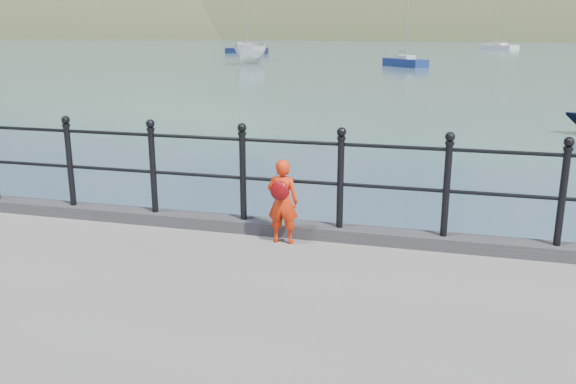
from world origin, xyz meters
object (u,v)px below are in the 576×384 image
(launch_white, at_px, (250,53))
(sailboat_port, at_px, (405,63))
(railing, at_px, (291,169))
(sailboat_left, at_px, (247,51))
(child, at_px, (283,201))
(sailboat_deep, at_px, (498,47))

(launch_white, relative_size, sailboat_port, 0.78)
(railing, distance_m, sailboat_left, 77.41)
(sailboat_left, bearing_deg, railing, -77.01)
(child, height_order, sailboat_left, sailboat_left)
(sailboat_left, height_order, sailboat_deep, sailboat_deep)
(child, xyz_separation_m, sailboat_deep, (8.38, 98.13, -1.17))
(launch_white, distance_m, sailboat_deep, 54.56)
(railing, height_order, child, railing)
(railing, xyz_separation_m, sailboat_port, (-2.49, 49.64, -1.48))
(child, bearing_deg, railing, -94.15)
(sailboat_deep, bearing_deg, sailboat_port, -53.82)
(child, height_order, launch_white, launch_white)
(sailboat_left, relative_size, sailboat_port, 1.14)
(launch_white, relative_size, sailboat_left, 0.68)
(sailboat_port, bearing_deg, launch_white, -132.67)
(launch_white, bearing_deg, child, -64.51)
(railing, height_order, sailboat_deep, sailboat_deep)
(child, xyz_separation_m, launch_white, (-17.06, 49.87, -0.45))
(child, height_order, sailboat_deep, sailboat_deep)
(sailboat_deep, height_order, sailboat_port, sailboat_deep)
(railing, relative_size, sailboat_deep, 1.83)
(railing, bearing_deg, sailboat_port, 92.88)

